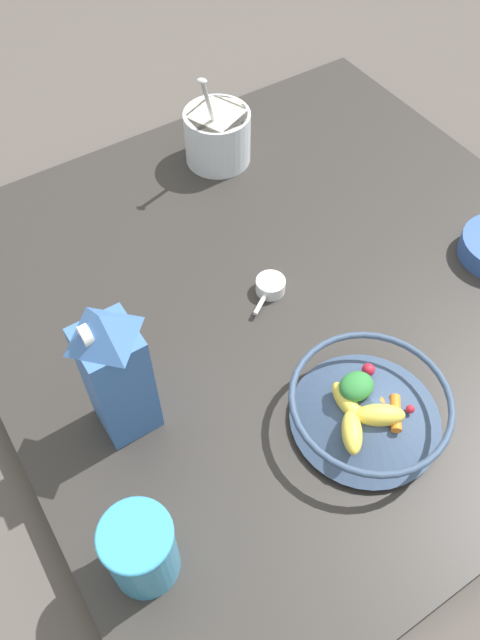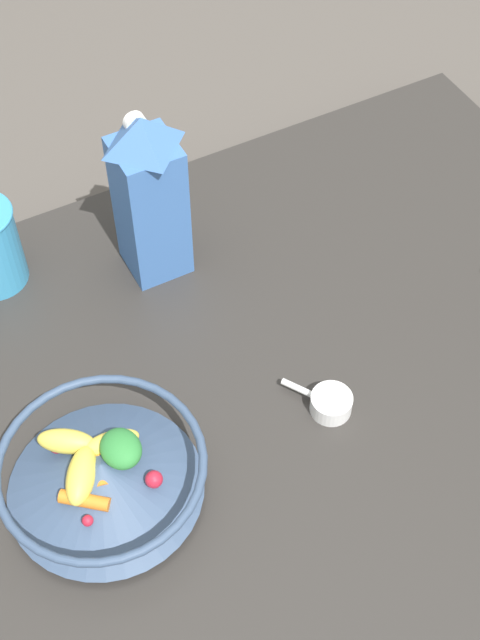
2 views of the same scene
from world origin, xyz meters
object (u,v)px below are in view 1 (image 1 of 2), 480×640
object	(u,v)px
fruit_bowl	(368,408)
yogurt_tub	(217,134)
drinking_cup	(141,550)
milk_carton	(116,372)

from	to	relation	value
fruit_bowl	yogurt_tub	size ratio (longest dim) A/B	1.05
fruit_bowl	yogurt_tub	xyz separation A→B (m)	(-0.63, 0.13, 0.02)
drinking_cup	fruit_bowl	bearing A→B (deg)	91.47
drinking_cup	yogurt_tub	bearing A→B (deg)	142.02
fruit_bowl	milk_carton	distance (m)	0.36
milk_carton	yogurt_tub	size ratio (longest dim) A/B	1.13
fruit_bowl	milk_carton	bearing A→B (deg)	-123.78
yogurt_tub	milk_carton	bearing A→B (deg)	-44.14
milk_carton	drinking_cup	size ratio (longest dim) A/B	2.05
yogurt_tub	drinking_cup	distance (m)	0.81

